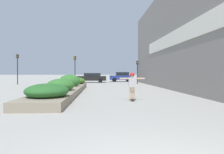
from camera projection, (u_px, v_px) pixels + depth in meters
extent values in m
cube|color=gray|center=(181.00, 30.00, 17.30)|extent=(0.60, 36.13, 9.77)
cube|color=silver|center=(202.00, 25.00, 13.09)|extent=(0.06, 27.71, 1.20)
cube|color=gray|center=(65.00, 91.00, 16.01)|extent=(2.13, 15.67, 0.39)
ellipsoid|color=#286028|center=(47.00, 91.00, 10.30)|extent=(2.03, 2.40, 0.71)
ellipsoid|color=#33702D|center=(60.00, 85.00, 13.95)|extent=(1.74, 1.94, 0.85)
ellipsoid|color=#33702D|center=(70.00, 81.00, 18.11)|extent=(1.76, 1.41, 1.11)
ellipsoid|color=#3D6623|center=(75.00, 81.00, 21.93)|extent=(2.00, 1.92, 0.78)
cube|color=black|center=(132.00, 99.00, 11.74)|extent=(0.21, 0.59, 0.01)
cylinder|color=beige|center=(130.00, 100.00, 11.94)|extent=(0.06, 0.06, 0.06)
cylinder|color=beige|center=(133.00, 100.00, 11.94)|extent=(0.06, 0.06, 0.06)
cylinder|color=beige|center=(131.00, 101.00, 11.53)|extent=(0.06, 0.06, 0.06)
cylinder|color=beige|center=(134.00, 101.00, 11.54)|extent=(0.06, 0.06, 0.06)
cylinder|color=tan|center=(131.00, 93.00, 11.73)|extent=(0.12, 0.12, 0.66)
cylinder|color=tan|center=(134.00, 93.00, 11.73)|extent=(0.12, 0.12, 0.66)
cube|color=gray|center=(132.00, 89.00, 11.73)|extent=(0.24, 0.20, 0.24)
cube|color=#B2B2B7|center=(132.00, 82.00, 11.72)|extent=(0.38, 0.20, 0.52)
cylinder|color=tan|center=(124.00, 79.00, 11.70)|extent=(0.49, 0.10, 0.09)
cylinder|color=tan|center=(140.00, 79.00, 11.72)|extent=(0.49, 0.10, 0.09)
sphere|color=tan|center=(132.00, 75.00, 11.71)|extent=(0.21, 0.21, 0.21)
sphere|color=red|center=(132.00, 75.00, 11.71)|extent=(0.25, 0.25, 0.25)
cube|color=maroon|center=(173.00, 78.00, 33.56)|extent=(3.94, 1.91, 0.70)
cube|color=black|center=(172.00, 74.00, 33.54)|extent=(2.17, 1.68, 0.57)
cylinder|color=black|center=(179.00, 80.00, 34.54)|extent=(0.68, 0.22, 0.68)
cylinder|color=black|center=(183.00, 80.00, 32.73)|extent=(0.68, 0.22, 0.68)
cylinder|color=black|center=(164.00, 80.00, 34.40)|extent=(0.68, 0.22, 0.68)
cylinder|color=black|center=(167.00, 80.00, 32.59)|extent=(0.68, 0.22, 0.68)
cube|color=black|center=(91.00, 78.00, 33.46)|extent=(4.56, 1.72, 0.67)
cube|color=black|center=(92.00, 75.00, 33.46)|extent=(2.51, 1.51, 0.48)
cylinder|color=black|center=(81.00, 81.00, 32.57)|extent=(0.61, 0.22, 0.61)
cylinder|color=black|center=(82.00, 80.00, 34.20)|extent=(0.61, 0.22, 0.61)
cylinder|color=black|center=(100.00, 81.00, 32.73)|extent=(0.61, 0.22, 0.61)
cylinder|color=black|center=(100.00, 80.00, 34.36)|extent=(0.61, 0.22, 0.61)
cube|color=navy|center=(121.00, 78.00, 36.60)|extent=(3.86, 1.79, 0.70)
cube|color=black|center=(122.00, 74.00, 36.60)|extent=(2.12, 1.58, 0.56)
cylinder|color=black|center=(114.00, 80.00, 35.69)|extent=(0.68, 0.22, 0.68)
cylinder|color=black|center=(114.00, 79.00, 37.39)|extent=(0.68, 0.22, 0.68)
cylinder|color=black|center=(129.00, 80.00, 35.83)|extent=(0.68, 0.22, 0.68)
cylinder|color=black|center=(128.00, 79.00, 37.53)|extent=(0.68, 0.22, 0.68)
cylinder|color=black|center=(75.00, 72.00, 28.26)|extent=(0.11, 0.11, 3.20)
cube|color=black|center=(75.00, 58.00, 28.23)|extent=(0.28, 0.20, 0.45)
sphere|color=#2D2823|center=(75.00, 57.00, 28.10)|extent=(0.15, 0.15, 0.15)
sphere|color=orange|center=(75.00, 58.00, 28.11)|extent=(0.15, 0.15, 0.15)
sphere|color=#2D2823|center=(75.00, 59.00, 28.11)|extent=(0.15, 0.15, 0.15)
cylinder|color=black|center=(137.00, 74.00, 29.32)|extent=(0.11, 0.11, 2.64)
cube|color=black|center=(137.00, 63.00, 29.29)|extent=(0.28, 0.20, 0.45)
sphere|color=#2D2823|center=(138.00, 61.00, 29.16)|extent=(0.15, 0.15, 0.15)
sphere|color=orange|center=(138.00, 63.00, 29.16)|extent=(0.15, 0.15, 0.15)
sphere|color=#2D2823|center=(138.00, 64.00, 29.17)|extent=(0.15, 0.15, 0.15)
cylinder|color=black|center=(18.00, 71.00, 27.94)|extent=(0.11, 0.11, 3.40)
cube|color=black|center=(17.00, 56.00, 27.90)|extent=(0.28, 0.20, 0.45)
sphere|color=#2D2823|center=(17.00, 55.00, 27.78)|extent=(0.15, 0.15, 0.15)
sphere|color=orange|center=(17.00, 56.00, 27.78)|extent=(0.15, 0.15, 0.15)
sphere|color=#2D2823|center=(17.00, 57.00, 27.78)|extent=(0.15, 0.15, 0.15)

